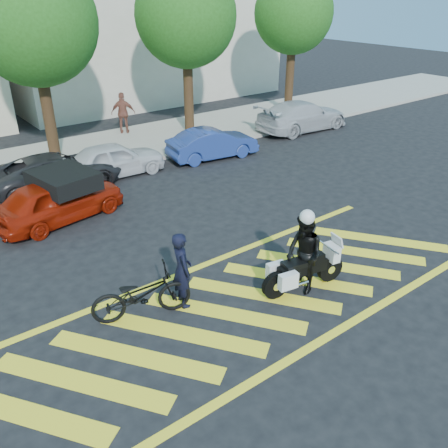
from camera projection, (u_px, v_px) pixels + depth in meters
ground at (246, 303)px, 10.70m from camera, size 90.00×90.00×0.00m
sidewalk at (56, 160)px, 19.15m from camera, size 60.00×5.00×0.15m
crosswalk at (245, 303)px, 10.68m from camera, size 12.33×4.00×0.01m
building_right at (137, 1)px, 27.94m from camera, size 16.00×8.00×11.00m
tree_center at (37, 25)px, 16.99m from camera, size 4.60×4.60×7.56m
tree_right at (188, 19)px, 20.54m from camera, size 4.40×4.40×7.41m
tree_far_right at (294, 16)px, 24.10m from camera, size 4.00×4.00×7.10m
officer_bike at (182, 270)px, 10.29m from camera, size 0.57×0.73×1.78m
bicycle at (141, 294)px, 10.04m from camera, size 2.26×1.38×1.12m
police_motorcycle at (303, 270)px, 10.96m from camera, size 2.19×0.85×0.97m
officer_moto at (304, 254)px, 10.76m from camera, size 0.87×1.04×1.90m
red_convertible at (58, 200)px, 14.16m from camera, size 4.18×2.29×1.35m
parked_mid_left at (57, 171)px, 16.44m from camera, size 4.55×2.33×1.23m
parked_mid_right at (114, 159)px, 17.52m from camera, size 3.81×1.72×1.27m
parked_right at (213, 144)px, 19.30m from camera, size 3.87×1.80×1.23m
parked_far_right at (302, 116)px, 22.96m from camera, size 4.96×2.14×1.42m
pedestrian_right at (123, 113)px, 21.92m from camera, size 1.17×0.96×1.87m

